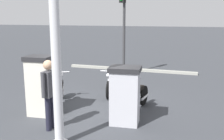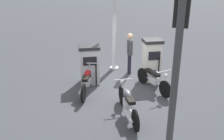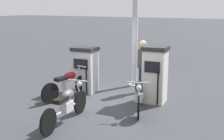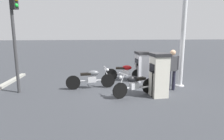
{
  "view_description": "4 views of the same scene",
  "coord_description": "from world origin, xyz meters",
  "px_view_note": "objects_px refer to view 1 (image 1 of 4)",
  "views": [
    {
      "loc": [
        -6.87,
        -2.62,
        2.77
      ],
      "look_at": [
        1.16,
        -0.39,
        1.03
      ],
      "focal_mm": 42.42,
      "sensor_mm": 36.0,
      "label": 1
    },
    {
      "loc": [
        8.69,
        -1.3,
        4.13
      ],
      "look_at": [
        0.21,
        -0.42,
        0.79
      ],
      "focal_mm": 41.34,
      "sensor_mm": 36.0,
      "label": 2
    },
    {
      "loc": [
        7.78,
        4.13,
        2.84
      ],
      "look_at": [
        0.57,
        0.37,
        1.11
      ],
      "focal_mm": 48.99,
      "sensor_mm": 36.0,
      "label": 3
    },
    {
      "loc": [
        2.05,
        8.16,
        2.42
      ],
      "look_at": [
        1.17,
        0.43,
        0.92
      ],
      "focal_mm": 31.03,
      "sensor_mm": 36.0,
      "label": 4
    }
  ],
  "objects_px": {
    "attendant_person": "(49,90)",
    "fuel_pump_far": "(41,85)",
    "roadside_traffic_light": "(123,16)",
    "canopy_support_pole": "(56,58)",
    "motorcycle_extra": "(112,80)",
    "fuel_pump_near": "(125,95)",
    "motorcycle_far_pump": "(60,90)",
    "motorcycle_near_pump": "(135,97)"
  },
  "relations": [
    {
      "from": "fuel_pump_near",
      "to": "fuel_pump_far",
      "type": "relative_size",
      "value": 0.9
    },
    {
      "from": "motorcycle_far_pump",
      "to": "fuel_pump_far",
      "type": "bearing_deg",
      "value": 172.52
    },
    {
      "from": "roadside_traffic_light",
      "to": "canopy_support_pole",
      "type": "distance_m",
      "value": 7.02
    },
    {
      "from": "motorcycle_far_pump",
      "to": "roadside_traffic_light",
      "type": "height_order",
      "value": "roadside_traffic_light"
    },
    {
      "from": "attendant_person",
      "to": "canopy_support_pole",
      "type": "height_order",
      "value": "canopy_support_pole"
    },
    {
      "from": "fuel_pump_far",
      "to": "attendant_person",
      "type": "distance_m",
      "value": 1.11
    },
    {
      "from": "fuel_pump_far",
      "to": "motorcycle_extra",
      "type": "height_order",
      "value": "fuel_pump_far"
    },
    {
      "from": "fuel_pump_far",
      "to": "roadside_traffic_light",
      "type": "distance_m",
      "value": 5.88
    },
    {
      "from": "fuel_pump_near",
      "to": "roadside_traffic_light",
      "type": "distance_m",
      "value": 5.96
    },
    {
      "from": "fuel_pump_far",
      "to": "motorcycle_far_pump",
      "type": "xyz_separation_m",
      "value": [
        0.92,
        -0.12,
        -0.37
      ]
    },
    {
      "from": "motorcycle_far_pump",
      "to": "roadside_traffic_light",
      "type": "distance_m",
      "value": 5.17
    },
    {
      "from": "motorcycle_near_pump",
      "to": "motorcycle_extra",
      "type": "relative_size",
      "value": 0.91
    },
    {
      "from": "motorcycle_far_pump",
      "to": "attendant_person",
      "type": "height_order",
      "value": "attendant_person"
    },
    {
      "from": "attendant_person",
      "to": "roadside_traffic_light",
      "type": "height_order",
      "value": "roadside_traffic_light"
    },
    {
      "from": "fuel_pump_far",
      "to": "canopy_support_pole",
      "type": "height_order",
      "value": "canopy_support_pole"
    },
    {
      "from": "motorcycle_far_pump",
      "to": "canopy_support_pole",
      "type": "height_order",
      "value": "canopy_support_pole"
    },
    {
      "from": "motorcycle_near_pump",
      "to": "canopy_support_pole",
      "type": "height_order",
      "value": "canopy_support_pole"
    },
    {
      "from": "motorcycle_near_pump",
      "to": "fuel_pump_near",
      "type": "bearing_deg",
      "value": 172.29
    },
    {
      "from": "motorcycle_extra",
      "to": "canopy_support_pole",
      "type": "height_order",
      "value": "canopy_support_pole"
    },
    {
      "from": "roadside_traffic_light",
      "to": "fuel_pump_near",
      "type": "bearing_deg",
      "value": -166.23
    },
    {
      "from": "fuel_pump_far",
      "to": "motorcycle_near_pump",
      "type": "relative_size",
      "value": 0.86
    },
    {
      "from": "fuel_pump_near",
      "to": "attendant_person",
      "type": "distance_m",
      "value": 1.89
    },
    {
      "from": "roadside_traffic_light",
      "to": "canopy_support_pole",
      "type": "relative_size",
      "value": 1.02
    },
    {
      "from": "motorcycle_far_pump",
      "to": "canopy_support_pole",
      "type": "relative_size",
      "value": 0.47
    },
    {
      "from": "motorcycle_extra",
      "to": "attendant_person",
      "type": "bearing_deg",
      "value": 169.62
    },
    {
      "from": "fuel_pump_near",
      "to": "canopy_support_pole",
      "type": "bearing_deg",
      "value": 143.5
    },
    {
      "from": "fuel_pump_near",
      "to": "attendant_person",
      "type": "bearing_deg",
      "value": 116.31
    },
    {
      "from": "motorcycle_far_pump",
      "to": "attendant_person",
      "type": "bearing_deg",
      "value": -160.88
    },
    {
      "from": "fuel_pump_near",
      "to": "roadside_traffic_light",
      "type": "relative_size",
      "value": 0.37
    },
    {
      "from": "attendant_person",
      "to": "motorcycle_far_pump",
      "type": "bearing_deg",
      "value": 19.12
    },
    {
      "from": "fuel_pump_near",
      "to": "motorcycle_far_pump",
      "type": "bearing_deg",
      "value": 68.14
    },
    {
      "from": "canopy_support_pole",
      "to": "motorcycle_extra",
      "type": "bearing_deg",
      "value": -0.69
    },
    {
      "from": "attendant_person",
      "to": "roadside_traffic_light",
      "type": "distance_m",
      "value": 6.54
    },
    {
      "from": "motorcycle_near_pump",
      "to": "roadside_traffic_light",
      "type": "height_order",
      "value": "roadside_traffic_light"
    },
    {
      "from": "motorcycle_near_pump",
      "to": "motorcycle_far_pump",
      "type": "height_order",
      "value": "motorcycle_near_pump"
    },
    {
      "from": "motorcycle_near_pump",
      "to": "canopy_support_pole",
      "type": "xyz_separation_m",
      "value": [
        -2.35,
        1.22,
        1.44
      ]
    },
    {
      "from": "attendant_person",
      "to": "roadside_traffic_light",
      "type": "xyz_separation_m",
      "value": [
        6.3,
        -0.34,
        1.73
      ]
    },
    {
      "from": "attendant_person",
      "to": "fuel_pump_far",
      "type": "bearing_deg",
      "value": 41.17
    },
    {
      "from": "fuel_pump_far",
      "to": "roadside_traffic_light",
      "type": "xyz_separation_m",
      "value": [
        5.47,
        -1.07,
        1.88
      ]
    },
    {
      "from": "fuel_pump_near",
      "to": "fuel_pump_far",
      "type": "height_order",
      "value": "fuel_pump_far"
    },
    {
      "from": "fuel_pump_near",
      "to": "motorcycle_near_pump",
      "type": "xyz_separation_m",
      "value": [
        0.85,
        -0.11,
        -0.3
      ]
    },
    {
      "from": "motorcycle_extra",
      "to": "attendant_person",
      "type": "relative_size",
      "value": 1.24
    }
  ]
}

